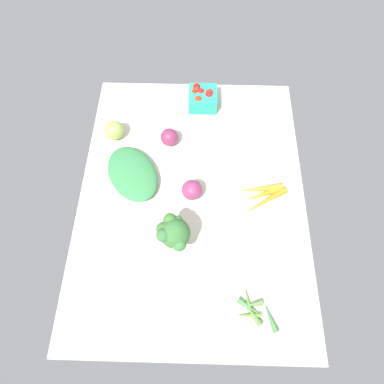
# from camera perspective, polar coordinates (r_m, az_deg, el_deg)

# --- Properties ---
(tablecloth) EXTENTS (1.04, 0.76, 0.02)m
(tablecloth) POSITION_cam_1_polar(r_m,az_deg,el_deg) (1.26, 0.00, -0.68)
(tablecloth) COLOR beige
(tablecloth) RESTS_ON ground
(okra_pile) EXTENTS (0.13, 0.12, 0.02)m
(okra_pile) POSITION_cam_1_polar(r_m,az_deg,el_deg) (1.12, 9.52, -17.51)
(okra_pile) COLOR #437E42
(okra_pile) RESTS_ON tablecloth
(red_onion_center) EXTENTS (0.06, 0.06, 0.06)m
(red_onion_center) POSITION_cam_1_polar(r_m,az_deg,el_deg) (1.35, -3.51, 8.45)
(red_onion_center) COLOR #822A4E
(red_onion_center) RESTS_ON tablecloth
(carrot_bunch) EXTENTS (0.13, 0.18, 0.03)m
(carrot_bunch) POSITION_cam_1_polar(r_m,az_deg,el_deg) (1.26, 10.64, -0.47)
(carrot_bunch) COLOR orange
(carrot_bunch) RESTS_ON tablecloth
(leafy_greens_clump) EXTENTS (0.28, 0.25, 0.05)m
(leafy_greens_clump) POSITION_cam_1_polar(r_m,az_deg,el_deg) (1.28, -9.19, 2.88)
(leafy_greens_clump) COLOR #368147
(leafy_greens_clump) RESTS_ON tablecloth
(red_onion_near_basket) EXTENTS (0.07, 0.07, 0.07)m
(red_onion_near_basket) POSITION_cam_1_polar(r_m,az_deg,el_deg) (1.22, -0.14, 0.13)
(red_onion_near_basket) COLOR #86315B
(red_onion_near_basket) RESTS_ON tablecloth
(berry_basket) EXTENTS (0.11, 0.11, 0.07)m
(berry_basket) POSITION_cam_1_polar(r_m,az_deg,el_deg) (1.47, 1.63, 14.37)
(berry_basket) COLOR teal
(berry_basket) RESTS_ON tablecloth
(broccoli_head) EXTENTS (0.11, 0.10, 0.13)m
(broccoli_head) POSITION_cam_1_polar(r_m,az_deg,el_deg) (1.09, -2.84, -6.37)
(broccoli_head) COLOR #A5D082
(broccoli_head) RESTS_ON tablecloth
(heirloom_tomato_green) EXTENTS (0.07, 0.07, 0.07)m
(heirloom_tomato_green) POSITION_cam_1_polar(r_m,az_deg,el_deg) (1.39, -11.96, 9.32)
(heirloom_tomato_green) COLOR #99BD54
(heirloom_tomato_green) RESTS_ON tablecloth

